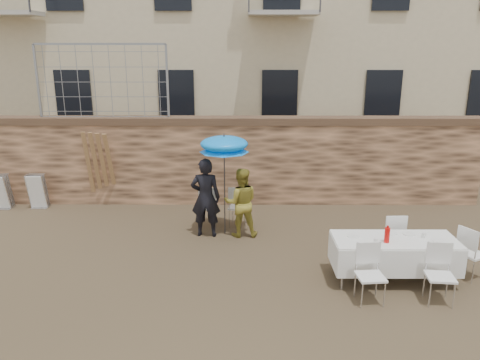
{
  "coord_description": "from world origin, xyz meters",
  "views": [
    {
      "loc": [
        0.44,
        -6.69,
        3.96
      ],
      "look_at": [
        0.4,
        2.2,
        1.4
      ],
      "focal_mm": 35.0,
      "sensor_mm": 36.0,
      "label": 1
    }
  ],
  "objects_px": {
    "couple_chair_left": "(208,206)",
    "chair_stack_left": "(3,190)",
    "soda_bottle": "(387,235)",
    "man_suit": "(206,198)",
    "table_chair_back": "(391,237)",
    "woman_dress": "(241,202)",
    "umbrella": "(224,147)",
    "table_chair_front_right": "(440,275)",
    "chair_stack_right": "(39,190)",
    "banquet_table": "(395,241)",
    "couple_chair_right": "(239,206)",
    "table_chair_side": "(472,252)",
    "table_chair_front_left": "(371,275)"
  },
  "relations": [
    {
      "from": "couple_chair_left",
      "to": "chair_stack_left",
      "type": "xyz_separation_m",
      "value": [
        -5.25,
        1.25,
        -0.02
      ]
    },
    {
      "from": "soda_bottle",
      "to": "couple_chair_left",
      "type": "bearing_deg",
      "value": 139.96
    },
    {
      "from": "man_suit",
      "to": "table_chair_back",
      "type": "bearing_deg",
      "value": 164.24
    },
    {
      "from": "soda_bottle",
      "to": "woman_dress",
      "type": "bearing_deg",
      "value": 138.88
    },
    {
      "from": "umbrella",
      "to": "soda_bottle",
      "type": "distance_m",
      "value": 3.74
    },
    {
      "from": "man_suit",
      "to": "table_chair_front_right",
      "type": "xyz_separation_m",
      "value": [
        3.91,
        -2.75,
        -0.38
      ]
    },
    {
      "from": "woman_dress",
      "to": "chair_stack_right",
      "type": "bearing_deg",
      "value": -23.31
    },
    {
      "from": "table_chair_back",
      "to": "banquet_table",
      "type": "bearing_deg",
      "value": 72.98
    },
    {
      "from": "table_chair_front_right",
      "to": "chair_stack_right",
      "type": "relative_size",
      "value": 1.04
    },
    {
      "from": "soda_bottle",
      "to": "chair_stack_left",
      "type": "xyz_separation_m",
      "value": [
        -8.46,
        3.95,
        -0.45
      ]
    },
    {
      "from": "woman_dress",
      "to": "soda_bottle",
      "type": "relative_size",
      "value": 5.77
    },
    {
      "from": "couple_chair_right",
      "to": "table_chair_side",
      "type": "relative_size",
      "value": 1.0
    },
    {
      "from": "table_chair_side",
      "to": "soda_bottle",
      "type": "bearing_deg",
      "value": 70.48
    },
    {
      "from": "table_chair_front_right",
      "to": "table_chair_side",
      "type": "distance_m",
      "value": 1.24
    },
    {
      "from": "table_chair_side",
      "to": "chair_stack_left",
      "type": "relative_size",
      "value": 1.04
    },
    {
      "from": "soda_bottle",
      "to": "table_chair_front_right",
      "type": "height_order",
      "value": "soda_bottle"
    },
    {
      "from": "umbrella",
      "to": "chair_stack_right",
      "type": "relative_size",
      "value": 2.23
    },
    {
      "from": "man_suit",
      "to": "table_chair_front_left",
      "type": "relative_size",
      "value": 1.79
    },
    {
      "from": "man_suit",
      "to": "banquet_table",
      "type": "relative_size",
      "value": 0.82
    },
    {
      "from": "chair_stack_right",
      "to": "man_suit",
      "type": "bearing_deg",
      "value": -22.51
    },
    {
      "from": "soda_bottle",
      "to": "banquet_table",
      "type": "bearing_deg",
      "value": 36.87
    },
    {
      "from": "woman_dress",
      "to": "table_chair_front_left",
      "type": "distance_m",
      "value": 3.44
    },
    {
      "from": "couple_chair_right",
      "to": "chair_stack_left",
      "type": "height_order",
      "value": "couple_chair_right"
    },
    {
      "from": "table_chair_back",
      "to": "table_chair_side",
      "type": "bearing_deg",
      "value": 146.76
    },
    {
      "from": "couple_chair_right",
      "to": "banquet_table",
      "type": "xyz_separation_m",
      "value": [
        2.71,
        -2.55,
        0.25
      ]
    },
    {
      "from": "banquet_table",
      "to": "couple_chair_left",
      "type": "bearing_deg",
      "value": 143.24
    },
    {
      "from": "banquet_table",
      "to": "table_chair_front_left",
      "type": "distance_m",
      "value": 0.99
    },
    {
      "from": "man_suit",
      "to": "table_chair_back",
      "type": "height_order",
      "value": "man_suit"
    },
    {
      "from": "man_suit",
      "to": "woman_dress",
      "type": "relative_size",
      "value": 1.14
    },
    {
      "from": "woman_dress",
      "to": "table_chair_side",
      "type": "height_order",
      "value": "woman_dress"
    },
    {
      "from": "table_chair_front_left",
      "to": "table_chair_front_right",
      "type": "distance_m",
      "value": 1.1
    },
    {
      "from": "man_suit",
      "to": "soda_bottle",
      "type": "distance_m",
      "value": 3.86
    },
    {
      "from": "umbrella",
      "to": "table_chair_front_left",
      "type": "distance_m",
      "value": 4.0
    },
    {
      "from": "banquet_table",
      "to": "table_chair_front_left",
      "type": "relative_size",
      "value": 2.19
    },
    {
      "from": "couple_chair_left",
      "to": "couple_chair_right",
      "type": "height_order",
      "value": "same"
    },
    {
      "from": "umbrella",
      "to": "chair_stack_right",
      "type": "height_order",
      "value": "umbrella"
    },
    {
      "from": "man_suit",
      "to": "table_chair_side",
      "type": "relative_size",
      "value": 1.79
    },
    {
      "from": "couple_chair_left",
      "to": "banquet_table",
      "type": "distance_m",
      "value": 4.26
    },
    {
      "from": "man_suit",
      "to": "couple_chair_right",
      "type": "relative_size",
      "value": 1.79
    },
    {
      "from": "man_suit",
      "to": "table_chair_front_right",
      "type": "distance_m",
      "value": 4.79
    },
    {
      "from": "chair_stack_right",
      "to": "soda_bottle",
      "type": "bearing_deg",
      "value": -27.58
    },
    {
      "from": "man_suit",
      "to": "table_chair_front_left",
      "type": "height_order",
      "value": "man_suit"
    },
    {
      "from": "couple_chair_right",
      "to": "chair_stack_right",
      "type": "bearing_deg",
      "value": -2.23
    },
    {
      "from": "table_chair_front_left",
      "to": "chair_stack_left",
      "type": "bearing_deg",
      "value": 145.12
    },
    {
      "from": "table_chair_back",
      "to": "chair_stack_left",
      "type": "distance_m",
      "value": 9.35
    },
    {
      "from": "umbrella",
      "to": "table_chair_side",
      "type": "bearing_deg",
      "value": -24.36
    },
    {
      "from": "couple_chair_left",
      "to": "umbrella",
      "type": "bearing_deg",
      "value": 128.69
    },
    {
      "from": "couple_chair_left",
      "to": "couple_chair_right",
      "type": "bearing_deg",
      "value": 177.05
    },
    {
      "from": "couple_chair_left",
      "to": "table_chair_side",
      "type": "bearing_deg",
      "value": 150.09
    },
    {
      "from": "umbrella",
      "to": "chair_stack_right",
      "type": "bearing_deg",
      "value": 160.27
    }
  ]
}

